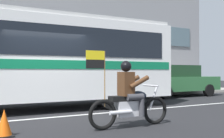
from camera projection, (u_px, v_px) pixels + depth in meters
name	position (u px, v px, depth m)	size (l,w,h in m)	color
ground_plane	(46.00, 114.00, 8.04)	(60.00, 60.00, 0.00)	black
sidewalk_curb	(19.00, 98.00, 12.52)	(28.00, 3.80, 0.15)	gray
lane_center_stripe	(52.00, 117.00, 7.51)	(26.60, 0.14, 0.01)	silver
transit_bus	(12.00, 54.00, 8.70)	(11.33, 2.85, 3.22)	white
motorcycle_with_rider	(129.00, 99.00, 6.21)	(2.20, 0.64, 1.78)	black
parked_sedan_curbside	(176.00, 80.00, 13.92)	(4.69, 1.88, 1.64)	#2D6638
traffic_cone	(4.00, 124.00, 5.31)	(0.36, 0.36, 0.55)	#EA590F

